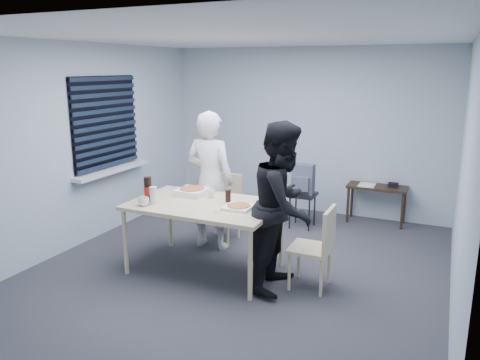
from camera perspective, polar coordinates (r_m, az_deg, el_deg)
The scene contains 19 objects.
room at distance 6.70m, azimuth -15.81°, elevation 5.83°, with size 5.00×5.00×5.00m.
dining_table at distance 5.28m, azimuth -4.40°, elevation -3.45°, with size 1.64×1.04×0.80m.
chair_far at distance 6.33m, azimuth -1.87°, elevation -2.69°, with size 0.42×0.42×0.89m.
chair_right at distance 4.96m, azimuth 9.56°, elevation -7.54°, with size 0.42×0.42×0.89m.
person_white at distance 5.94m, azimuth -3.67°, elevation -0.08°, with size 0.65×0.42×1.77m, color silver.
person_black at distance 4.86m, azimuth 5.29°, elevation -3.23°, with size 0.86×0.47×1.77m, color black.
side_table at distance 7.24m, azimuth 16.36°, elevation -1.30°, with size 0.86×0.38×0.57m.
stool at distance 6.85m, azimuth 7.64°, elevation -2.50°, with size 0.37×0.37×0.51m.
backpack at distance 6.76m, azimuth 7.69°, elevation 0.07°, with size 0.31×0.23×0.43m.
pizza_box_a at distance 5.62m, azimuth -5.86°, elevation -1.39°, with size 0.34×0.34×0.08m.
pizza_box_b at distance 5.05m, azimuth -0.16°, elevation -3.29°, with size 0.29×0.29×0.04m.
mug_a at distance 5.25m, azimuth -11.68°, elevation -2.58°, with size 0.12×0.12×0.10m, color white.
mug_b at distance 5.48m, azimuth -3.55°, elevation -1.67°, with size 0.10×0.10×0.09m, color white.
cola_glass at distance 5.29m, azimuth -1.47°, elevation -1.94°, with size 0.06×0.06×0.14m, color black.
soda_bottle at distance 5.41m, azimuth -11.15°, elevation -1.13°, with size 0.09×0.09×0.28m.
plastic_cups at distance 5.28m, azimuth -10.51°, elevation -1.87°, with size 0.08×0.08×0.20m, color silver.
rubber_band at distance 4.93m, azimuth -2.81°, elevation -3.96°, with size 0.06×0.06×0.00m, color red.
papers at distance 7.23m, azimuth 15.21°, elevation -0.58°, with size 0.23×0.32×0.01m, color white.
black_box at distance 7.22m, azimuth 18.18°, elevation -0.57°, with size 0.14×0.10×0.06m, color black.
Camera 1 is at (2.08, -4.68, 2.29)m, focal length 35.00 mm.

